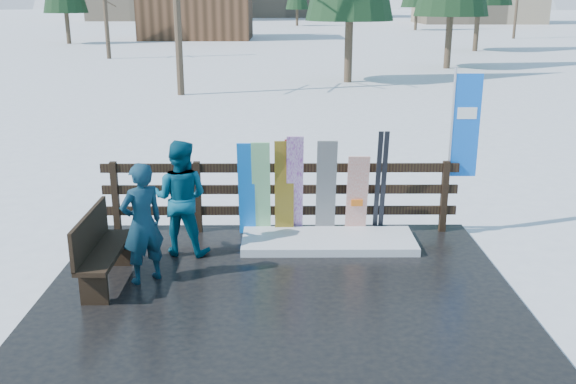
{
  "coord_description": "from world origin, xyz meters",
  "views": [
    {
      "loc": [
        0.05,
        -7.47,
        3.66
      ],
      "look_at": [
        0.12,
        1.0,
        1.1
      ],
      "focal_mm": 40.0,
      "sensor_mm": 36.0,
      "label": 1
    }
  ],
  "objects_px": {
    "snowboard_5": "(357,196)",
    "snowboard_2": "(284,189)",
    "snowboard_0": "(247,190)",
    "snowboard_4": "(326,188)",
    "snowboard_3": "(295,186)",
    "person_back": "(181,198)",
    "bench": "(99,247)",
    "person_front": "(142,223)",
    "rental_flag": "(462,132)",
    "snowboard_1": "(261,189)"
  },
  "relations": [
    {
      "from": "snowboard_5",
      "to": "person_back",
      "type": "relative_size",
      "value": 0.8
    },
    {
      "from": "bench",
      "to": "person_back",
      "type": "xyz_separation_m",
      "value": [
        0.9,
        1.07,
        0.33
      ]
    },
    {
      "from": "snowboard_5",
      "to": "snowboard_3",
      "type": "bearing_deg",
      "value": 180.0
    },
    {
      "from": "snowboard_2",
      "to": "snowboard_5",
      "type": "relative_size",
      "value": 1.16
    },
    {
      "from": "person_back",
      "to": "person_front",
      "type": "bearing_deg",
      "value": 80.42
    },
    {
      "from": "snowboard_0",
      "to": "snowboard_3",
      "type": "height_order",
      "value": "snowboard_3"
    },
    {
      "from": "snowboard_0",
      "to": "snowboard_4",
      "type": "relative_size",
      "value": 0.98
    },
    {
      "from": "snowboard_4",
      "to": "rental_flag",
      "type": "bearing_deg",
      "value": 7.3
    },
    {
      "from": "snowboard_1",
      "to": "person_back",
      "type": "distance_m",
      "value": 1.32
    },
    {
      "from": "snowboard_0",
      "to": "snowboard_4",
      "type": "xyz_separation_m",
      "value": [
        1.23,
        0.0,
        0.02
      ]
    },
    {
      "from": "snowboard_4",
      "to": "person_front",
      "type": "relative_size",
      "value": 0.99
    },
    {
      "from": "snowboard_4",
      "to": "snowboard_5",
      "type": "xyz_separation_m",
      "value": [
        0.48,
        -0.0,
        -0.12
      ]
    },
    {
      "from": "bench",
      "to": "snowboard_4",
      "type": "relative_size",
      "value": 0.95
    },
    {
      "from": "snowboard_1",
      "to": "person_front",
      "type": "relative_size",
      "value": 0.97
    },
    {
      "from": "snowboard_1",
      "to": "snowboard_3",
      "type": "relative_size",
      "value": 0.94
    },
    {
      "from": "snowboard_3",
      "to": "snowboard_4",
      "type": "distance_m",
      "value": 0.48
    },
    {
      "from": "snowboard_4",
      "to": "bench",
      "type": "bearing_deg",
      "value": -150.22
    },
    {
      "from": "bench",
      "to": "snowboard_2",
      "type": "height_order",
      "value": "snowboard_2"
    },
    {
      "from": "bench",
      "to": "snowboard_1",
      "type": "xyz_separation_m",
      "value": [
        2.03,
        1.74,
        0.25
      ]
    },
    {
      "from": "snowboard_1",
      "to": "person_front",
      "type": "height_order",
      "value": "person_front"
    },
    {
      "from": "snowboard_0",
      "to": "rental_flag",
      "type": "height_order",
      "value": "rental_flag"
    },
    {
      "from": "snowboard_2",
      "to": "snowboard_4",
      "type": "bearing_deg",
      "value": 0.0
    },
    {
      "from": "snowboard_4",
      "to": "person_back",
      "type": "xyz_separation_m",
      "value": [
        -2.13,
        -0.66,
        0.06
      ]
    },
    {
      "from": "snowboard_0",
      "to": "snowboard_2",
      "type": "bearing_deg",
      "value": -0.0
    },
    {
      "from": "snowboard_5",
      "to": "person_back",
      "type": "bearing_deg",
      "value": -165.75
    },
    {
      "from": "snowboard_1",
      "to": "person_front",
      "type": "xyz_separation_m",
      "value": [
        -1.48,
        -1.65,
        0.03
      ]
    },
    {
      "from": "person_front",
      "to": "snowboard_1",
      "type": "bearing_deg",
      "value": -171.43
    },
    {
      "from": "snowboard_1",
      "to": "snowboard_4",
      "type": "distance_m",
      "value": 1.0
    },
    {
      "from": "bench",
      "to": "person_back",
      "type": "relative_size",
      "value": 0.89
    },
    {
      "from": "snowboard_3",
      "to": "person_back",
      "type": "height_order",
      "value": "person_back"
    },
    {
      "from": "snowboard_5",
      "to": "rental_flag",
      "type": "height_order",
      "value": "rental_flag"
    },
    {
      "from": "person_back",
      "to": "rental_flag",
      "type": "bearing_deg",
      "value": -157.68
    },
    {
      "from": "person_back",
      "to": "snowboard_1",
      "type": "bearing_deg",
      "value": -139.74
    },
    {
      "from": "snowboard_0",
      "to": "snowboard_5",
      "type": "height_order",
      "value": "snowboard_0"
    },
    {
      "from": "person_front",
      "to": "snowboard_0",
      "type": "bearing_deg",
      "value": -166.78
    },
    {
      "from": "bench",
      "to": "rental_flag",
      "type": "bearing_deg",
      "value": 21.32
    },
    {
      "from": "bench",
      "to": "snowboard_1",
      "type": "bearing_deg",
      "value": 40.49
    },
    {
      "from": "snowboard_5",
      "to": "snowboard_2",
      "type": "bearing_deg",
      "value": 180.0
    },
    {
      "from": "snowboard_4",
      "to": "snowboard_5",
      "type": "relative_size",
      "value": 1.18
    },
    {
      "from": "snowboard_1",
      "to": "person_back",
      "type": "height_order",
      "value": "person_back"
    },
    {
      "from": "snowboard_5",
      "to": "snowboard_4",
      "type": "bearing_deg",
      "value": 180.0
    },
    {
      "from": "snowboard_1",
      "to": "rental_flag",
      "type": "xyz_separation_m",
      "value": [
        3.11,
        0.27,
        0.84
      ]
    },
    {
      "from": "snowboard_3",
      "to": "snowboard_5",
      "type": "xyz_separation_m",
      "value": [
        0.96,
        -0.0,
        -0.16
      ]
    },
    {
      "from": "snowboard_5",
      "to": "person_back",
      "type": "distance_m",
      "value": 2.7
    },
    {
      "from": "snowboard_4",
      "to": "rental_flag",
      "type": "distance_m",
      "value": 2.28
    },
    {
      "from": "snowboard_5",
      "to": "rental_flag",
      "type": "relative_size",
      "value": 0.52
    },
    {
      "from": "snowboard_0",
      "to": "snowboard_3",
      "type": "xyz_separation_m",
      "value": [
        0.74,
        0.0,
        0.06
      ]
    },
    {
      "from": "bench",
      "to": "snowboard_1",
      "type": "height_order",
      "value": "snowboard_1"
    },
    {
      "from": "snowboard_2",
      "to": "person_front",
      "type": "distance_m",
      "value": 2.47
    },
    {
      "from": "snowboard_3",
      "to": "snowboard_4",
      "type": "height_order",
      "value": "snowboard_3"
    }
  ]
}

